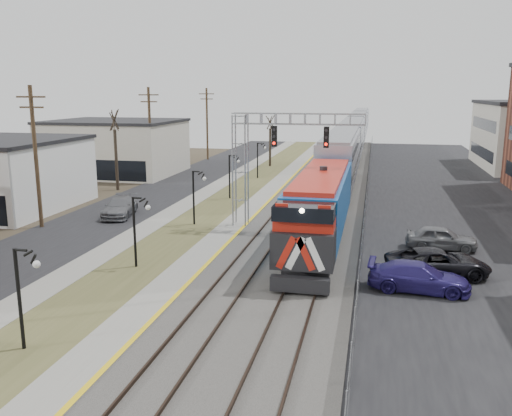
% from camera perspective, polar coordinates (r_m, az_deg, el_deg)
% --- Properties ---
extents(street_west, '(7.00, 120.00, 0.04)m').
position_cam_1_polar(street_west, '(48.97, -12.21, 0.66)').
color(street_west, black).
rests_on(street_west, ground).
extents(sidewalk, '(2.00, 120.00, 0.08)m').
position_cam_1_polar(sidewalk, '(47.29, -7.24, 0.47)').
color(sidewalk, gray).
rests_on(sidewalk, ground).
extents(grass_median, '(4.00, 120.00, 0.06)m').
position_cam_1_polar(grass_median, '(46.39, -3.75, 0.29)').
color(grass_median, '#4B4C28').
rests_on(grass_median, ground).
extents(platform, '(2.00, 120.00, 0.24)m').
position_cam_1_polar(platform, '(45.64, -0.12, 0.24)').
color(platform, gray).
rests_on(platform, ground).
extents(ballast_bed, '(8.00, 120.00, 0.20)m').
position_cam_1_polar(ballast_bed, '(44.86, 6.12, -0.07)').
color(ballast_bed, '#595651').
rests_on(ballast_bed, ground).
extents(parking_lot, '(16.00, 120.00, 0.04)m').
position_cam_1_polar(parking_lot, '(45.24, 21.40, -0.86)').
color(parking_lot, black).
rests_on(parking_lot, ground).
extents(platform_edge, '(0.24, 120.00, 0.01)m').
position_cam_1_polar(platform_edge, '(45.44, 0.96, 0.34)').
color(platform_edge, gold).
rests_on(platform_edge, platform).
extents(track_near, '(1.58, 120.00, 0.15)m').
position_cam_1_polar(track_near, '(45.07, 3.60, 0.26)').
color(track_near, '#2D2119').
rests_on(track_near, ballast_bed).
extents(track_far, '(1.58, 120.00, 0.15)m').
position_cam_1_polar(track_far, '(44.69, 8.04, 0.06)').
color(track_far, '#2D2119').
rests_on(track_far, ballast_bed).
extents(train, '(3.00, 108.65, 5.33)m').
position_cam_1_polar(train, '(80.19, 10.13, 7.27)').
color(train, '#1455A6').
rests_on(train, ground).
extents(signal_gantry, '(9.00, 1.07, 8.15)m').
position_cam_1_polar(signal_gantry, '(37.55, 0.88, 6.09)').
color(signal_gantry, gray).
rests_on(signal_gantry, ground).
extents(lampposts, '(0.14, 62.14, 4.00)m').
position_cam_1_polar(lampposts, '(30.66, -12.44, -2.42)').
color(lampposts, black).
rests_on(lampposts, ground).
extents(utility_poles, '(0.28, 80.28, 10.00)m').
position_cam_1_polar(utility_poles, '(41.05, -22.15, 4.89)').
color(utility_poles, '#4C3823').
rests_on(utility_poles, ground).
extents(fence, '(0.04, 120.00, 1.60)m').
position_cam_1_polar(fence, '(44.48, 11.53, 0.57)').
color(fence, gray).
rests_on(fence, ground).
extents(bare_trees, '(12.30, 42.30, 5.95)m').
position_cam_1_polar(bare_trees, '(52.52, -11.74, 4.42)').
color(bare_trees, '#382D23').
rests_on(bare_trees, ground).
extents(car_lot_c, '(5.77, 3.59, 1.49)m').
position_cam_1_polar(car_lot_c, '(30.07, 18.60, -5.56)').
color(car_lot_c, black).
rests_on(car_lot_c, ground).
extents(car_lot_d, '(4.99, 2.30, 1.41)m').
position_cam_1_polar(car_lot_d, '(27.69, 16.76, -7.05)').
color(car_lot_d, navy).
rests_on(car_lot_d, ground).
extents(car_lot_e, '(4.28, 1.81, 1.44)m').
position_cam_1_polar(car_lot_e, '(35.22, 18.92, -3.05)').
color(car_lot_e, slate).
rests_on(car_lot_e, ground).
extents(car_street_b, '(3.03, 5.33, 1.45)m').
position_cam_1_polar(car_street_b, '(43.45, -14.14, 0.07)').
color(car_street_b, slate).
rests_on(car_street_b, ground).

